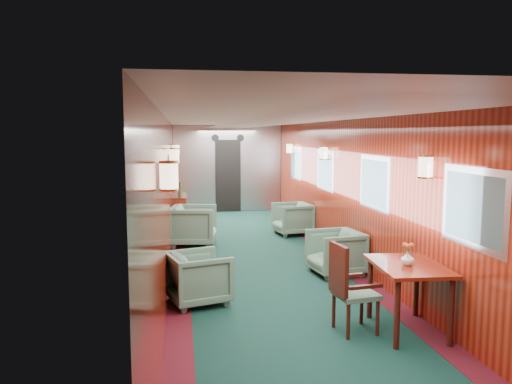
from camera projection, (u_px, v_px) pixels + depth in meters
room at (262, 167)px, 8.01m from camera, size 12.00×12.10×2.40m
bulkhead at (228, 169)px, 13.86m from camera, size 2.98×0.17×2.39m
windows_right at (346, 176)px, 8.49m from camera, size 0.02×8.60×0.80m
wall_sconces at (257, 156)px, 8.54m from camera, size 2.97×7.97×0.25m
dining_table at (408, 275)px, 5.43m from camera, size 0.77×1.05×0.76m
side_chair at (348, 285)px, 5.40m from camera, size 0.50×0.52×0.99m
credenza at (179, 215)px, 10.66m from camera, size 0.30×0.96×1.14m
flower_vase at (408, 259)px, 5.36m from camera, size 0.17×0.17×0.15m
armchair_left_near at (199, 278)px, 6.38m from camera, size 0.91×0.89×0.67m
armchair_left_far at (194, 225)px, 9.68m from camera, size 0.97×0.95×0.78m
armchair_right_near at (335, 252)px, 7.69m from camera, size 0.86×0.84×0.69m
armchair_right_far at (292, 219)px, 10.73m from camera, size 0.86×0.84×0.69m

